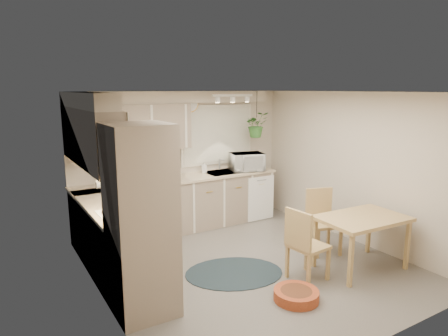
{
  "coord_description": "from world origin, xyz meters",
  "views": [
    {
      "loc": [
        -3.02,
        -4.31,
        2.45
      ],
      "look_at": [
        -0.08,
        0.55,
        1.31
      ],
      "focal_mm": 32.0,
      "sensor_mm": 36.0,
      "label": 1
    }
  ],
  "objects": [
    {
      "name": "floor",
      "position": [
        0.0,
        0.0,
        0.0
      ],
      "size": [
        4.2,
        4.2,
        0.0
      ],
      "primitive_type": "plane",
      "color": "#635D57",
      "rests_on": "ground"
    },
    {
      "name": "ceiling",
      "position": [
        0.0,
        0.0,
        2.4
      ],
      "size": [
        4.2,
        4.2,
        0.0
      ],
      "primitive_type": "plane",
      "color": "white",
      "rests_on": "wall_back"
    },
    {
      "name": "wall_back",
      "position": [
        0.0,
        2.1,
        1.2
      ],
      "size": [
        4.0,
        0.04,
        2.4
      ],
      "primitive_type": "cube",
      "color": "#BFB19E",
      "rests_on": "floor"
    },
    {
      "name": "wall_front",
      "position": [
        0.0,
        -2.1,
        1.2
      ],
      "size": [
        4.0,
        0.04,
        2.4
      ],
      "primitive_type": "cube",
      "color": "#BFB19E",
      "rests_on": "floor"
    },
    {
      "name": "wall_left",
      "position": [
        -2.0,
        0.0,
        1.2
      ],
      "size": [
        0.04,
        4.2,
        2.4
      ],
      "primitive_type": "cube",
      "color": "#BFB19E",
      "rests_on": "floor"
    },
    {
      "name": "wall_right",
      "position": [
        2.0,
        0.0,
        1.2
      ],
      "size": [
        0.04,
        4.2,
        2.4
      ],
      "primitive_type": "cube",
      "color": "#BFB19E",
      "rests_on": "floor"
    },
    {
      "name": "base_cab_left",
      "position": [
        -1.7,
        0.88,
        0.45
      ],
      "size": [
        0.6,
        1.85,
        0.9
      ],
      "primitive_type": "cube",
      "color": "gray",
      "rests_on": "floor"
    },
    {
      "name": "base_cab_back",
      "position": [
        -0.2,
        1.8,
        0.45
      ],
      "size": [
        3.6,
        0.6,
        0.9
      ],
      "primitive_type": "cube",
      "color": "gray",
      "rests_on": "floor"
    },
    {
      "name": "counter_left",
      "position": [
        -1.69,
        0.88,
        0.92
      ],
      "size": [
        0.64,
        1.89,
        0.04
      ],
      "primitive_type": "cube",
      "color": "#C4AD8F",
      "rests_on": "base_cab_left"
    },
    {
      "name": "counter_back",
      "position": [
        -0.2,
        1.79,
        0.92
      ],
      "size": [
        3.64,
        0.64,
        0.04
      ],
      "primitive_type": "cube",
      "color": "#C4AD8F",
      "rests_on": "base_cab_back"
    },
    {
      "name": "oven_stack",
      "position": [
        -1.68,
        -0.38,
        1.05
      ],
      "size": [
        0.65,
        0.65,
        2.1
      ],
      "primitive_type": "cube",
      "color": "gray",
      "rests_on": "floor"
    },
    {
      "name": "wall_oven_face",
      "position": [
        -1.35,
        -0.38,
        1.05
      ],
      "size": [
        0.02,
        0.56,
        0.58
      ],
      "primitive_type": "cube",
      "color": "white",
      "rests_on": "oven_stack"
    },
    {
      "name": "upper_cab_left",
      "position": [
        -1.82,
        1.0,
        1.83
      ],
      "size": [
        0.35,
        2.0,
        0.75
      ],
      "primitive_type": "cube",
      "color": "gray",
      "rests_on": "wall_left"
    },
    {
      "name": "upper_cab_back",
      "position": [
        -1.0,
        1.93,
        1.83
      ],
      "size": [
        2.0,
        0.35,
        0.75
      ],
      "primitive_type": "cube",
      "color": "gray",
      "rests_on": "wall_back"
    },
    {
      "name": "soffit_left",
      "position": [
        -1.85,
        1.0,
        2.3
      ],
      "size": [
        0.3,
        2.0,
        0.2
      ],
      "primitive_type": "cube",
      "color": "#BFB19E",
      "rests_on": "wall_left"
    },
    {
      "name": "soffit_back",
      "position": [
        -0.2,
        1.95,
        2.3
      ],
      "size": [
        3.6,
        0.3,
        0.2
      ],
      "primitive_type": "cube",
      "color": "#BFB19E",
      "rests_on": "wall_back"
    },
    {
      "name": "cooktop",
      "position": [
        -1.68,
        0.3,
        0.94
      ],
      "size": [
        0.52,
        0.58,
        0.02
      ],
      "primitive_type": "cube",
      "color": "white",
      "rests_on": "counter_left"
    },
    {
      "name": "range_hood",
      "position": [
        -1.7,
        0.3,
        1.4
      ],
      "size": [
        0.4,
        0.6,
        0.14
      ],
      "primitive_type": "cube",
      "color": "white",
      "rests_on": "upper_cab_left"
    },
    {
      "name": "window_blinds",
      "position": [
        0.7,
        2.07,
        1.6
      ],
      "size": [
        1.4,
        0.02,
        1.0
      ],
      "primitive_type": "cube",
      "color": "white",
      "rests_on": "wall_back"
    },
    {
      "name": "window_frame",
      "position": [
        0.7,
        2.08,
        1.6
      ],
      "size": [
        1.5,
        0.02,
        1.1
      ],
      "primitive_type": "cube",
      "color": "beige",
      "rests_on": "wall_back"
    },
    {
      "name": "sink",
      "position": [
        0.7,
        1.8,
        0.9
      ],
      "size": [
        0.7,
        0.48,
        0.1
      ],
      "primitive_type": "cube",
      "color": "#9B9DA2",
      "rests_on": "counter_back"
    },
    {
      "name": "dishwasher_front",
      "position": [
        1.3,
        1.49,
        0.42
      ],
      "size": [
        0.58,
        0.02,
        0.83
      ],
      "primitive_type": "cube",
      "color": "white",
      "rests_on": "base_cab_back"
    },
    {
      "name": "track_light_bar",
      "position": [
        0.7,
        1.55,
        2.33
      ],
      "size": [
        0.8,
        0.04,
        0.04
      ],
      "primitive_type": "cube",
      "color": "white",
      "rests_on": "ceiling"
    },
    {
      "name": "wall_clock",
      "position": [
        0.15,
        2.07,
        2.18
      ],
      "size": [
        0.3,
        0.03,
        0.3
      ],
      "primitive_type": "cylinder",
      "rotation": [
        1.57,
        0.0,
        0.0
      ],
      "color": "gold",
      "rests_on": "wall_back"
    },
    {
      "name": "dining_table",
      "position": [
        1.26,
        -0.87,
        0.37
      ],
      "size": [
        1.21,
        0.84,
        0.74
      ],
      "primitive_type": "cube",
      "rotation": [
        0.0,
        0.0,
        -0.05
      ],
      "color": "tan",
      "rests_on": "floor"
    },
    {
      "name": "chair_left",
      "position": [
        0.42,
        -0.73,
        0.48
      ],
      "size": [
        0.49,
        0.49,
        0.96
      ],
      "primitive_type": "cube",
      "rotation": [
        0.0,
        0.0,
        -1.48
      ],
      "color": "tan",
      "rests_on": "floor"
    },
    {
      "name": "chair_back",
      "position": [
        1.22,
        -0.21,
        0.48
      ],
      "size": [
        0.56,
        0.56,
        0.96
      ],
      "primitive_type": "cube",
      "rotation": [
        0.0,
        0.0,
        2.83
      ],
      "color": "tan",
      "rests_on": "floor"
    },
    {
      "name": "braided_rug",
      "position": [
        -0.32,
        -0.11,
        0.01
      ],
      "size": [
        1.6,
        1.41,
        0.01
      ],
      "primitive_type": "ellipsoid",
      "rotation": [
        0.0,
        0.0,
        -0.38
      ],
      "color": "black",
      "rests_on": "floor"
    },
    {
      "name": "pet_bed",
      "position": [
        -0.07,
        -1.07,
        0.06
      ],
      "size": [
        0.71,
        0.71,
        0.12
      ],
      "primitive_type": "cylinder",
      "rotation": [
        0.0,
        0.0,
        0.43
      ],
      "color": "#B24423",
      "rests_on": "floor"
    },
    {
      "name": "microwave",
      "position": [
        1.11,
        1.7,
        1.14
      ],
      "size": [
        0.66,
        0.47,
        0.4
      ],
      "primitive_type": "imported",
      "rotation": [
        0.0,
        0.0,
        -0.25
      ],
      "color": "white",
      "rests_on": "counter_back"
    },
    {
      "name": "soap_bottle",
      "position": [
        0.34,
        1.95,
        0.99
      ],
      "size": [
        0.14,
        0.22,
        0.09
      ],
      "primitive_type": "imported",
      "rotation": [
        0.0,
        0.0,
        -0.25
      ],
      "color": "white",
      "rests_on": "counter_back"
    },
    {
      "name": "hanging_plant",
      "position": [
        1.32,
        1.7,
        1.73
      ],
      "size": [
        0.52,
        0.56,
        0.37
      ],
      "primitive_type": "imported",
      "rotation": [
        0.0,
        0.0,
        -0.24
      ],
      "color": "#326829",
      "rests_on": "ceiling"
    },
    {
      "name": "coffee_maker",
      "position": [
        -1.17,
        1.8,
        1.09
      ],
      "size": [
        0.17,
        0.21,
        0.29
      ],
      "primitive_type": "cube",
      "rotation": [
        0.0,
        0.0,
        0.06
      ],
      "color": "black",
      "rests_on": "counter_back"
    },
    {
      "name": "toaster",
      "position": [
        -0.57,
        1.82,
        1.03
      ],
      "size": [
        0.31,
        0.21,
        0.17
      ],
      "primitive_type": "cube",
      "rotation": [
        0.0,
        0.0,
        -0.18
      ],
      "color": "#9B9DA2",
      "rests_on": "counter_back"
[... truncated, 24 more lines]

